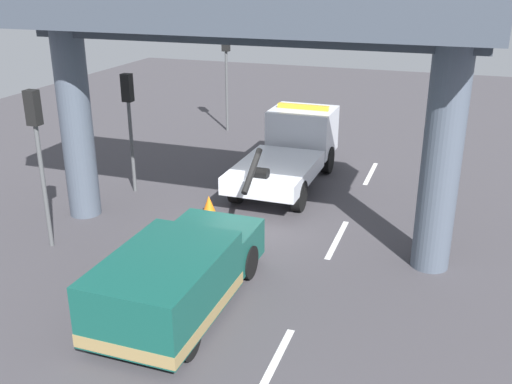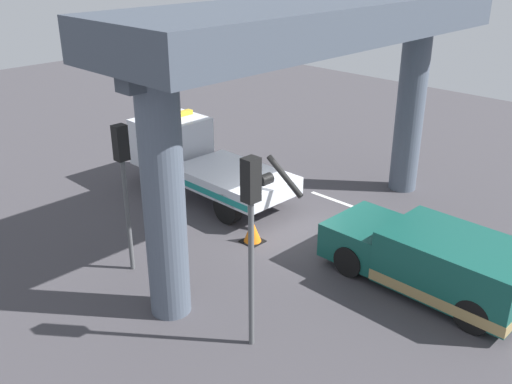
{
  "view_description": "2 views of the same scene",
  "coord_description": "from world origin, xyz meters",
  "px_view_note": "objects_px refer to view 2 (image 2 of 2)",
  "views": [
    {
      "loc": [
        -14.88,
        -5.41,
        7.19
      ],
      "look_at": [
        -0.57,
        -0.39,
        1.36
      ],
      "focal_mm": 41.06,
      "sensor_mm": 36.0,
      "label": 1
    },
    {
      "loc": [
        -10.22,
        12.0,
        8.08
      ],
      "look_at": [
        0.62,
        0.9,
        1.31
      ],
      "focal_mm": 40.36,
      "sensor_mm": 36.0,
      "label": 2
    }
  ],
  "objects_px": {
    "towed_van_green": "(434,261)",
    "traffic_light_near": "(250,213)",
    "traffic_cone_orange": "(252,231)",
    "traffic_light_far": "(122,167)",
    "tow_truck_white": "(197,157)"
  },
  "relations": [
    {
      "from": "towed_van_green",
      "to": "traffic_light_near",
      "type": "relative_size",
      "value": 1.2
    },
    {
      "from": "towed_van_green",
      "to": "traffic_light_near",
      "type": "height_order",
      "value": "traffic_light_near"
    },
    {
      "from": "traffic_light_near",
      "to": "traffic_cone_orange",
      "type": "relative_size",
      "value": 6.13
    },
    {
      "from": "tow_truck_white",
      "to": "traffic_cone_orange",
      "type": "relative_size",
      "value": 10.3
    },
    {
      "from": "traffic_light_far",
      "to": "traffic_light_near",
      "type": "bearing_deg",
      "value": -180.0
    },
    {
      "from": "tow_truck_white",
      "to": "towed_van_green",
      "type": "distance_m",
      "value": 9.12
    },
    {
      "from": "tow_truck_white",
      "to": "traffic_light_near",
      "type": "xyz_separation_m",
      "value": [
        -7.37,
        4.75,
        1.95
      ]
    },
    {
      "from": "traffic_light_near",
      "to": "towed_van_green",
      "type": "bearing_deg",
      "value": -110.17
    },
    {
      "from": "traffic_cone_orange",
      "to": "traffic_light_far",
      "type": "bearing_deg",
      "value": 69.04
    },
    {
      "from": "tow_truck_white",
      "to": "traffic_cone_orange",
      "type": "height_order",
      "value": "tow_truck_white"
    },
    {
      "from": "traffic_light_near",
      "to": "traffic_cone_orange",
      "type": "distance_m",
      "value": 5.42
    },
    {
      "from": "towed_van_green",
      "to": "traffic_cone_orange",
      "type": "xyz_separation_m",
      "value": [
        4.97,
        1.42,
        -0.44
      ]
    },
    {
      "from": "towed_van_green",
      "to": "traffic_cone_orange",
      "type": "distance_m",
      "value": 5.19
    },
    {
      "from": "traffic_light_far",
      "to": "tow_truck_white",
      "type": "bearing_deg",
      "value": -58.88
    },
    {
      "from": "tow_truck_white",
      "to": "traffic_light_near",
      "type": "distance_m",
      "value": 8.98
    }
  ]
}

